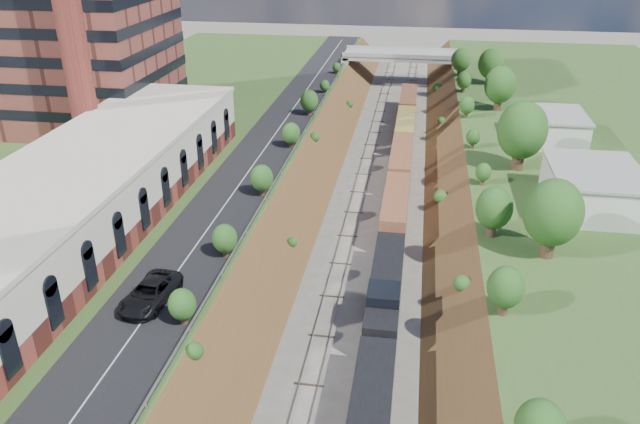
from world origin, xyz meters
TOP-DOWN VIEW (x-y plane):
  - platform_left at (-33.00, 60.00)m, footprint 44.00×180.00m
  - embankment_left at (-11.00, 60.00)m, footprint 10.00×180.00m
  - embankment_right at (11.00, 60.00)m, footprint 10.00×180.00m
  - rail_left_track at (-2.60, 60.00)m, footprint 1.58×180.00m
  - rail_right_track at (2.60, 60.00)m, footprint 1.58×180.00m
  - road at (-15.50, 60.00)m, footprint 8.00×180.00m
  - guardrail at (-11.40, 59.80)m, footprint 0.10×171.00m
  - commercial_building at (-28.00, 38.00)m, footprint 14.30×62.30m
  - overpass at (0.00, 122.00)m, footprint 24.50×8.30m
  - white_building_near at (23.50, 52.00)m, footprint 9.00×12.00m
  - white_building_far at (23.00, 74.00)m, footprint 8.00×10.00m
  - tree_right_large at (17.00, 40.00)m, footprint 5.25×5.25m
  - tree_left_crest at (-11.80, 20.00)m, footprint 2.45×2.45m
  - freight_train at (2.60, 51.75)m, footprint 2.84×115.01m
  - suv at (-15.83, 26.84)m, footprint 3.67×6.83m

SIDE VIEW (x-z plane):
  - embankment_left at x=-11.00m, z-range -5.00..5.00m
  - embankment_right at x=11.00m, z-range -5.00..5.00m
  - rail_left_track at x=-2.60m, z-range 0.00..0.18m
  - rail_right_track at x=2.60m, z-range 0.00..0.18m
  - freight_train at x=2.60m, z-range 0.17..4.72m
  - platform_left at x=-33.00m, z-range 0.00..5.00m
  - overpass at x=0.00m, z-range 1.22..8.62m
  - road at x=-15.50m, z-range 5.00..5.10m
  - guardrail at x=-11.40m, z-range 5.20..5.90m
  - suv at x=-15.83m, z-range 5.10..6.92m
  - white_building_far at x=23.00m, z-range 5.00..8.60m
  - white_building_near at x=23.50m, z-range 5.00..9.00m
  - tree_left_crest at x=-11.80m, z-range 5.26..8.82m
  - commercial_building at x=-28.00m, z-range 5.01..12.01m
  - tree_right_large at x=17.00m, z-range 5.58..13.19m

